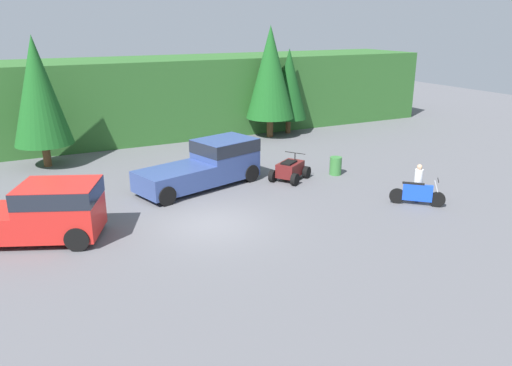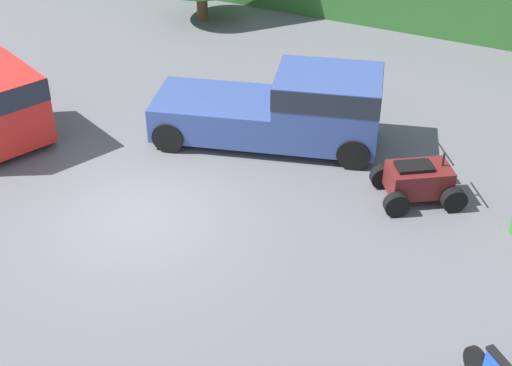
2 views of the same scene
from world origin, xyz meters
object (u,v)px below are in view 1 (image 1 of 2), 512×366
Objects in this scene: dirt_bike at (417,194)px; quad_atv at (290,170)px; steel_barrel at (336,166)px; pickup_truck_second at (209,163)px; rider_person at (418,181)px; pickup_truck_red at (33,211)px.

dirt_bike is 0.72× the size of quad_atv.
dirt_bike is 1.91× the size of steel_barrel.
pickup_truck_second is at bearing 178.99° from dirt_bike.
pickup_truck_second is 3.61× the size of dirt_bike.
rider_person is (6.85, -5.98, -0.17)m from pickup_truck_second.
quad_atv is at bearing 161.76° from dirt_bike.
steel_barrel is at bearing 138.33° from dirt_bike.
pickup_truck_second is (7.58, 2.98, 0.00)m from pickup_truck_red.
pickup_truck_red is 0.99× the size of pickup_truck_second.
rider_person is 1.83× the size of steel_barrel.
pickup_truck_red is 3.57× the size of dirt_bike.
pickup_truck_red reaches higher than steel_barrel.
dirt_bike is at bearing 9.79° from pickup_truck_red.
dirt_bike is at bearing -60.04° from pickup_truck_second.
steel_barrel is (-0.77, 4.68, -0.43)m from rider_person.
pickup_truck_second reaches higher than dirt_bike.
pickup_truck_second reaches higher than rider_person.
pickup_truck_red is 8.14m from pickup_truck_second.
pickup_truck_red is at bearing -173.02° from steel_barrel.
quad_atv is (-2.89, 5.27, 0.01)m from dirt_bike.
rider_person is 4.76m from steel_barrel.
quad_atv is (11.22, 1.93, -0.56)m from pickup_truck_red.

